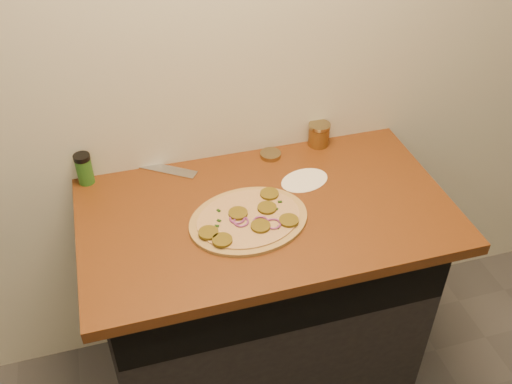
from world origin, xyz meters
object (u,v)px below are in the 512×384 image
object	(u,v)px
pizza	(249,219)
spice_shaker	(84,169)
chefs_knife	(143,164)
salsa_jar	(319,134)

from	to	relation	value
pizza	spice_shaker	xyz separation A→B (m)	(-0.48, 0.35, 0.05)
chefs_knife	pizza	bearing A→B (deg)	-54.49
chefs_knife	salsa_jar	world-z (taller)	salsa_jar
spice_shaker	pizza	bearing A→B (deg)	-36.13
pizza	spice_shaker	size ratio (longest dim) A/B	3.89
pizza	salsa_jar	size ratio (longest dim) A/B	4.93
salsa_jar	pizza	bearing A→B (deg)	-136.19
chefs_knife	spice_shaker	world-z (taller)	spice_shaker
pizza	salsa_jar	bearing A→B (deg)	43.81
salsa_jar	chefs_knife	bearing A→B (deg)	176.09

